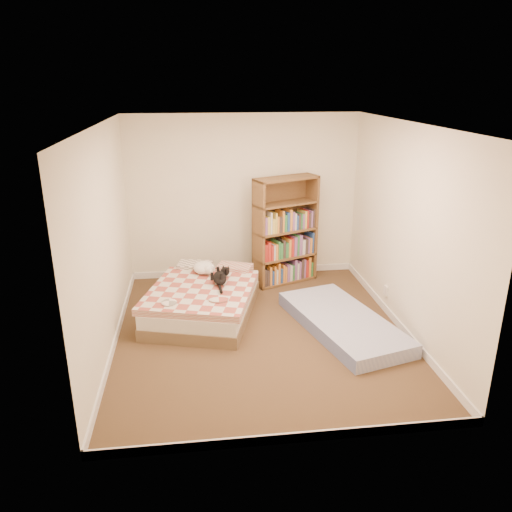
{
  "coord_description": "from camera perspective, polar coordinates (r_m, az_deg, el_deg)",
  "views": [
    {
      "loc": [
        -0.75,
        -5.43,
        2.95
      ],
      "look_at": [
        -0.02,
        0.3,
        0.9
      ],
      "focal_mm": 35.0,
      "sensor_mm": 36.0,
      "label": 1
    }
  ],
  "objects": [
    {
      "name": "bed",
      "position": [
        6.66,
        -6.0,
        -4.86
      ],
      "size": [
        1.65,
        2.01,
        0.47
      ],
      "rotation": [
        0.0,
        0.0,
        -0.28
      ],
      "color": "brown",
      "rests_on": "room"
    },
    {
      "name": "floor_mattress",
      "position": [
        6.37,
        9.87,
        -7.5
      ],
      "size": [
        1.34,
        2.08,
        0.17
      ],
      "primitive_type": "cube",
      "rotation": [
        0.0,
        0.0,
        0.27
      ],
      "color": "#6876AE",
      "rests_on": "room"
    },
    {
      "name": "white_dog",
      "position": [
        6.92,
        -5.9,
        -1.34
      ],
      "size": [
        0.37,
        0.4,
        0.16
      ],
      "rotation": [
        0.0,
        0.0,
        -0.3
      ],
      "color": "white",
      "rests_on": "bed"
    },
    {
      "name": "room",
      "position": [
        5.76,
        0.6,
        1.79
      ],
      "size": [
        3.51,
        4.01,
        2.51
      ],
      "color": "#4D3921",
      "rests_on": "ground"
    },
    {
      "name": "black_cat",
      "position": [
        6.61,
        -4.16,
        -2.41
      ],
      "size": [
        0.32,
        0.68,
        0.15
      ],
      "rotation": [
        0.0,
        0.0,
        -0.39
      ],
      "color": "black",
      "rests_on": "bed"
    },
    {
      "name": "bookshelf",
      "position": [
        7.58,
        3.31,
        1.31
      ],
      "size": [
        1.09,
        0.68,
        1.62
      ],
      "rotation": [
        0.0,
        0.0,
        0.39
      ],
      "color": "brown",
      "rests_on": "room"
    }
  ]
}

